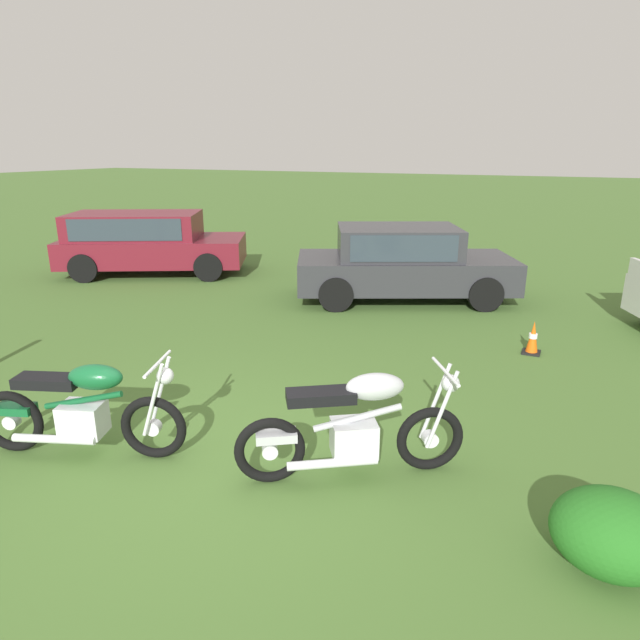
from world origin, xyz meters
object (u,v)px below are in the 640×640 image
at_px(car_charcoal, 402,259).
at_px(traffic_cone, 533,339).
at_px(motorcycle_silver, 355,427).
at_px(motorcycle_green, 82,410).
at_px(shrub_low, 613,533).
at_px(car_burgundy, 145,239).

distance_m(car_charcoal, traffic_cone, 3.43).
height_order(motorcycle_silver, car_charcoal, car_charcoal).
distance_m(motorcycle_green, car_charcoal, 6.99).
distance_m(motorcycle_green, motorcycle_silver, 2.61).
bearing_deg(motorcycle_silver, motorcycle_green, 163.95).
relative_size(motorcycle_green, shrub_low, 2.35).
bearing_deg(motorcycle_silver, shrub_low, -42.41).
bearing_deg(shrub_low, motorcycle_silver, 170.61).
bearing_deg(shrub_low, traffic_cone, 101.45).
xyz_separation_m(car_charcoal, traffic_cone, (2.64, -2.11, -0.57)).
height_order(motorcycle_green, motorcycle_silver, same).
distance_m(car_charcoal, shrub_low, 7.40).
relative_size(motorcycle_silver, car_burgundy, 0.40).
distance_m(motorcycle_green, traffic_cone, 6.05).
distance_m(car_burgundy, traffic_cone, 8.99).
height_order(motorcycle_silver, traffic_cone, motorcycle_silver).
xyz_separation_m(motorcycle_green, car_charcoal, (1.04, 6.90, 0.32)).
height_order(motorcycle_silver, car_burgundy, car_burgundy).
xyz_separation_m(car_burgundy, car_charcoal, (6.14, 0.29, -0.04)).
distance_m(motorcycle_silver, car_burgundy, 9.59).
distance_m(motorcycle_silver, shrub_low, 2.11).
height_order(motorcycle_green, car_burgundy, car_burgundy).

